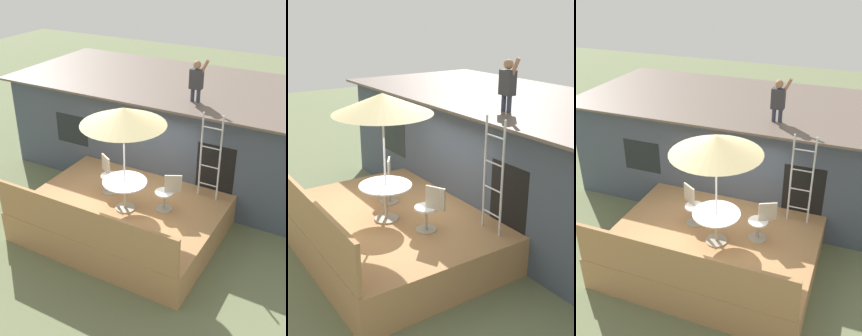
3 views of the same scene
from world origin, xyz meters
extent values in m
plane|color=#66704C|center=(0.00, 0.00, 0.00)|extent=(40.00, 40.00, 0.00)
cube|color=#424C5B|center=(0.00, 3.60, 1.37)|extent=(10.00, 4.00, 2.75)
cube|color=#66564C|center=(0.00, 3.60, 2.78)|extent=(10.50, 4.50, 0.06)
cube|color=black|center=(-2.77, 1.61, 1.55)|extent=(1.10, 0.03, 0.90)
cube|color=black|center=(1.68, 1.61, 1.05)|extent=(1.00, 0.03, 2.00)
cube|color=#A87A4C|center=(0.00, 0.00, 0.40)|extent=(4.62, 3.66, 0.80)
cube|color=#A87A4C|center=(0.00, -1.78, 1.25)|extent=(4.52, 0.08, 0.90)
cylinder|color=#A59E8C|center=(0.14, -0.23, 0.82)|extent=(0.48, 0.48, 0.03)
cylinder|color=#A59E8C|center=(0.14, -0.23, 1.17)|extent=(0.07, 0.07, 0.71)
cylinder|color=silver|center=(0.14, -0.23, 1.53)|extent=(1.04, 1.04, 0.03)
cylinder|color=silver|center=(0.14, -0.23, 2.00)|extent=(0.04, 0.04, 2.40)
cone|color=beige|center=(0.14, -0.23, 3.15)|extent=(1.90, 1.90, 0.38)
cylinder|color=silver|center=(1.42, 1.21, 1.90)|extent=(0.04, 0.04, 2.20)
cylinder|color=silver|center=(1.90, 1.21, 1.90)|extent=(0.04, 0.04, 2.20)
cylinder|color=silver|center=(1.66, 1.21, 1.15)|extent=(0.48, 0.03, 0.03)
cylinder|color=silver|center=(1.66, 1.21, 1.65)|extent=(0.48, 0.03, 0.03)
cylinder|color=silver|center=(1.66, 1.21, 2.15)|extent=(0.48, 0.03, 0.03)
cylinder|color=silver|center=(1.66, 1.21, 2.65)|extent=(0.48, 0.03, 0.03)
cylinder|color=#33384C|center=(0.68, 2.27, 2.98)|extent=(0.10, 0.10, 0.34)
cylinder|color=#33384C|center=(0.84, 2.27, 2.98)|extent=(0.10, 0.10, 0.34)
cube|color=#333338|center=(0.76, 2.27, 3.40)|extent=(0.32, 0.20, 0.50)
sphere|color=#997051|center=(0.76, 2.27, 3.76)|extent=(0.20, 0.20, 0.20)
cylinder|color=#997051|center=(0.94, 2.27, 3.70)|extent=(0.26, 0.08, 0.44)
cylinder|color=#A59E8C|center=(-0.59, 0.23, 0.81)|extent=(0.40, 0.40, 0.02)
cylinder|color=#A59E8C|center=(-0.59, 0.23, 1.03)|extent=(0.06, 0.06, 0.44)
cylinder|color=silver|center=(-0.59, 0.23, 1.26)|extent=(0.44, 0.44, 0.04)
cube|color=#A59E8C|center=(-0.76, 0.34, 1.50)|extent=(0.36, 0.25, 0.44)
cylinder|color=#A59E8C|center=(0.96, 0.19, 0.81)|extent=(0.40, 0.40, 0.02)
cylinder|color=#A59E8C|center=(0.96, 0.19, 1.03)|extent=(0.06, 0.06, 0.44)
cylinder|color=silver|center=(0.96, 0.19, 1.26)|extent=(0.44, 0.44, 0.04)
cube|color=#A59E8C|center=(1.14, 0.28, 1.50)|extent=(0.37, 0.22, 0.44)
camera|label=1|loc=(4.64, -7.43, 6.48)|focal=45.44mm
camera|label=2|loc=(7.37, -3.93, 4.76)|focal=47.57mm
camera|label=3|loc=(2.72, -6.75, 6.33)|focal=42.26mm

